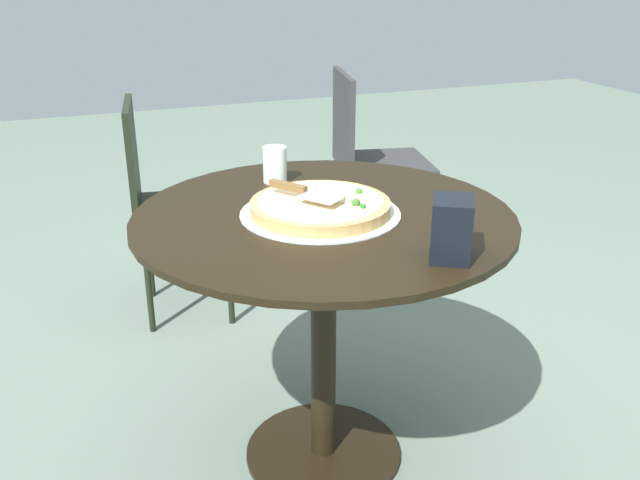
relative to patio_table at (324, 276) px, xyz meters
The scene contains 8 objects.
ground_plane 0.58m from the patio_table, ahead, with size 10.00×10.00×0.00m, color slate.
patio_table is the anchor object (origin of this frame).
pizza_on_tray 0.19m from the patio_table, ahead, with size 0.41×0.41×0.05m.
pizza_server 0.24m from the patio_table, 24.29° to the right, with size 0.16×0.20×0.02m.
drinking_cup 0.37m from the patio_table, 83.23° to the right, with size 0.07×0.07×0.10m, color white.
napkin_dispenser 0.46m from the patio_table, 113.79° to the left, with size 0.10×0.09×0.13m, color black.
patio_chair_near 1.51m from the patio_table, 118.99° to the right, with size 0.49×0.49×0.87m.
patio_chair_far 1.08m from the patio_table, 76.49° to the right, with size 0.42×0.42×0.86m.
Camera 1 is at (0.61, 1.56, 1.38)m, focal length 39.60 mm.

